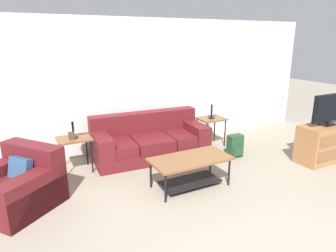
{
  "coord_description": "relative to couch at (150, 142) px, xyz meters",
  "views": [
    {
      "loc": [
        -2.21,
        -1.76,
        2.21
      ],
      "look_at": [
        0.01,
        2.5,
        0.8
      ],
      "focal_mm": 32.0,
      "sensor_mm": 36.0,
      "label": 1
    }
  ],
  "objects": [
    {
      "name": "wall_back",
      "position": [
        0.0,
        0.63,
        1.01
      ],
      "size": [
        8.74,
        0.06,
        2.6
      ],
      "color": "white",
      "rests_on": "ground_plane"
    },
    {
      "name": "couch",
      "position": [
        0.0,
        0.0,
        0.0
      ],
      "size": [
        2.21,
        1.07,
        0.82
      ],
      "color": "maroon",
      "rests_on": "ground_plane"
    },
    {
      "name": "armchair",
      "position": [
        -2.32,
        -0.83,
        -0.01
      ],
      "size": [
        1.34,
        1.34,
        0.8
      ],
      "color": "maroon",
      "rests_on": "ground_plane"
    },
    {
      "name": "coffee_table",
      "position": [
        0.04,
        -1.43,
        0.05
      ],
      "size": [
        1.23,
        0.62,
        0.47
      ],
      "color": "brown",
      "rests_on": "ground_plane"
    },
    {
      "name": "side_table_left",
      "position": [
        -1.41,
        -0.05,
        0.24
      ],
      "size": [
        0.55,
        0.45,
        0.6
      ],
      "color": "brown",
      "rests_on": "ground_plane"
    },
    {
      "name": "side_table_right",
      "position": [
        1.4,
        -0.05,
        0.24
      ],
      "size": [
        0.55,
        0.45,
        0.6
      ],
      "color": "brown",
      "rests_on": "ground_plane"
    },
    {
      "name": "table_lamp_left",
      "position": [
        -1.41,
        -0.05,
        0.74
      ],
      "size": [
        0.3,
        0.3,
        0.55
      ],
      "color": "black",
      "rests_on": "side_table_left"
    },
    {
      "name": "table_lamp_right",
      "position": [
        1.4,
        -0.05,
        0.74
      ],
      "size": [
        0.3,
        0.3,
        0.55
      ],
      "color": "black",
      "rests_on": "side_table_right"
    },
    {
      "name": "tv_console",
      "position": [
        2.77,
        -1.71,
        0.06
      ],
      "size": [
        1.06,
        0.48,
        0.7
      ],
      "color": "#A87042",
      "rests_on": "ground_plane"
    },
    {
      "name": "television",
      "position": [
        2.77,
        -1.71,
        0.71
      ],
      "size": [
        0.84,
        0.2,
        0.57
      ],
      "color": "black",
      "rests_on": "tv_console"
    },
    {
      "name": "backpack",
      "position": [
        1.46,
        -0.78,
        -0.09
      ],
      "size": [
        0.29,
        0.24,
        0.43
      ],
      "color": "#23472D",
      "rests_on": "ground_plane"
    },
    {
      "name": "picture_frame",
      "position": [
        -1.45,
        -0.12,
        0.38
      ],
      "size": [
        0.1,
        0.04,
        0.13
      ],
      "color": "#4C3828",
      "rests_on": "side_table_left"
    }
  ]
}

